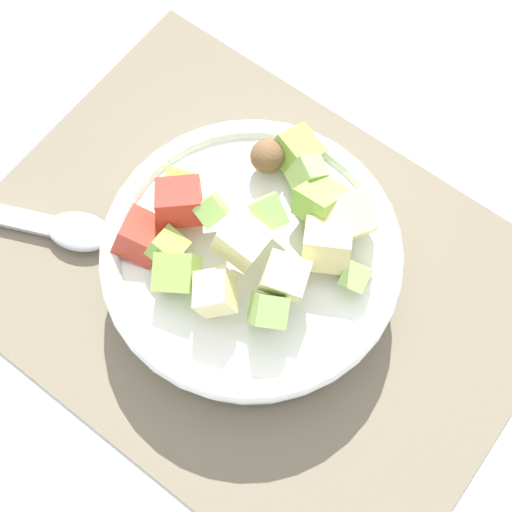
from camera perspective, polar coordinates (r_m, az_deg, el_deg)
ground_plane at (r=0.63m, az=-0.34°, el=-1.67°), size 2.40×2.40×0.00m
placemat at (r=0.63m, az=-0.34°, el=-1.58°), size 0.47×0.35×0.01m
salad_bowl at (r=0.59m, az=0.01°, el=-0.07°), size 0.24×0.24×0.11m
serving_spoon at (r=0.67m, az=-17.37°, el=2.68°), size 0.22×0.12×0.01m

